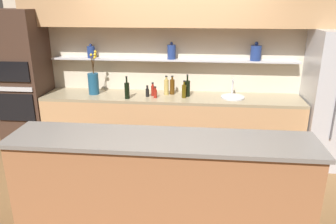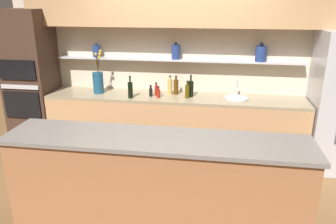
# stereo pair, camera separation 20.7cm
# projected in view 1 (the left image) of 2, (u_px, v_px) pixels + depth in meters

# --- Properties ---
(ground_plane) EXTENTS (12.00, 12.00, 0.00)m
(ground_plane) POSITION_uv_depth(u_px,v_px,m) (167.00, 201.00, 3.86)
(ground_plane) COLOR brown
(back_wall_unit) EXTENTS (5.20, 0.44, 2.60)m
(back_wall_unit) POSITION_uv_depth(u_px,v_px,m) (177.00, 49.00, 4.79)
(back_wall_unit) COLOR beige
(back_wall_unit) RESTS_ON ground_plane
(back_counter_unit) EXTENTS (3.71, 0.62, 0.92)m
(back_counter_unit) POSITION_uv_depth(u_px,v_px,m) (171.00, 126.00, 4.88)
(back_counter_unit) COLOR tan
(back_counter_unit) RESTS_ON ground_plane
(island_counter) EXTENTS (2.91, 0.61, 1.02)m
(island_counter) POSITION_uv_depth(u_px,v_px,m) (161.00, 185.00, 3.22)
(island_counter) COLOR #99603D
(island_counter) RESTS_ON ground_plane
(refrigerator) EXTENTS (0.79, 0.73, 1.88)m
(refrigerator) POSITION_uv_depth(u_px,v_px,m) (336.00, 100.00, 4.47)
(refrigerator) COLOR #B7B7BC
(refrigerator) RESTS_ON ground_plane
(oven_tower) EXTENTS (0.66, 0.64, 2.12)m
(oven_tower) POSITION_uv_depth(u_px,v_px,m) (24.00, 83.00, 4.88)
(oven_tower) COLOR #3D281E
(oven_tower) RESTS_ON ground_plane
(flower_vase) EXTENTS (0.15, 0.17, 0.63)m
(flower_vase) POSITION_uv_depth(u_px,v_px,m) (94.00, 83.00, 4.78)
(flower_vase) COLOR navy
(flower_vase) RESTS_ON back_counter_unit
(sink_fixture) EXTENTS (0.33, 0.33, 0.25)m
(sink_fixture) POSITION_uv_depth(u_px,v_px,m) (233.00, 96.00, 4.64)
(sink_fixture) COLOR #B7B7BC
(sink_fixture) RESTS_ON back_counter_unit
(bottle_spirit_0) EXTENTS (0.07, 0.07, 0.28)m
(bottle_spirit_0) POSITION_uv_depth(u_px,v_px,m) (166.00, 87.00, 4.76)
(bottle_spirit_0) COLOR tan
(bottle_spirit_0) RESTS_ON back_counter_unit
(bottle_sauce_1) EXTENTS (0.05, 0.05, 0.16)m
(bottle_sauce_1) POSITION_uv_depth(u_px,v_px,m) (155.00, 93.00, 4.62)
(bottle_sauce_1) COLOR maroon
(bottle_sauce_1) RESTS_ON back_counter_unit
(bottle_oil_2) EXTENTS (0.06, 0.06, 0.25)m
(bottle_oil_2) POSITION_uv_depth(u_px,v_px,m) (184.00, 91.00, 4.62)
(bottle_oil_2) COLOR #47380A
(bottle_oil_2) RESTS_ON back_counter_unit
(bottle_sauce_3) EXTENTS (0.05, 0.05, 0.20)m
(bottle_sauce_3) POSITION_uv_depth(u_px,v_px,m) (153.00, 90.00, 4.71)
(bottle_sauce_3) COLOR maroon
(bottle_sauce_3) RESTS_ON back_counter_unit
(bottle_wine_4) EXTENTS (0.08, 0.08, 0.32)m
(bottle_wine_4) POSITION_uv_depth(u_px,v_px,m) (187.00, 88.00, 4.69)
(bottle_wine_4) COLOR black
(bottle_wine_4) RESTS_ON back_counter_unit
(bottle_wine_5) EXTENTS (0.07, 0.07, 0.32)m
(bottle_wine_5) POSITION_uv_depth(u_px,v_px,m) (127.00, 90.00, 4.57)
(bottle_wine_5) COLOR black
(bottle_wine_5) RESTS_ON back_counter_unit
(bottle_spirit_6) EXTENTS (0.07, 0.07, 0.28)m
(bottle_spirit_6) POSITION_uv_depth(u_px,v_px,m) (172.00, 87.00, 4.78)
(bottle_spirit_6) COLOR #4C2D0C
(bottle_spirit_6) RESTS_ON back_counter_unit
(bottle_sauce_7) EXTENTS (0.05, 0.05, 0.16)m
(bottle_sauce_7) POSITION_uv_depth(u_px,v_px,m) (147.00, 92.00, 4.68)
(bottle_sauce_7) COLOR black
(bottle_sauce_7) RESTS_ON back_counter_unit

